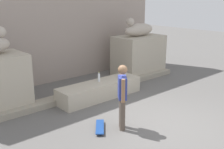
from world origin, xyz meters
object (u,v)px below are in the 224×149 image
at_px(statue_reclining_right, 139,29).
at_px(bottle_brown, 122,73).
at_px(skater, 122,94).
at_px(skateboard, 100,127).
at_px(bottle_clear, 99,78).

bearing_deg(statue_reclining_right, bottle_brown, 28.05).
bearing_deg(bottle_brown, skater, -132.96).
height_order(skater, skateboard, skater).
bearing_deg(bottle_clear, bottle_brown, -5.25).
relative_size(bottle_clear, bottle_brown, 1.11).
relative_size(statue_reclining_right, skater, 0.97).
distance_m(bottle_clear, bottle_brown, 0.96).
bearing_deg(skater, bottle_brown, 174.96).
xyz_separation_m(skater, bottle_brown, (1.95, 2.10, -0.26)).
height_order(bottle_clear, bottle_brown, bottle_clear).
xyz_separation_m(statue_reclining_right, bottle_brown, (-2.08, -1.20, -1.28)).
height_order(statue_reclining_right, skateboard, statue_reclining_right).
height_order(statue_reclining_right, bottle_brown, statue_reclining_right).
distance_m(skater, bottle_clear, 2.42).
xyz_separation_m(statue_reclining_right, skateboard, (-4.49, -2.97, -1.88)).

